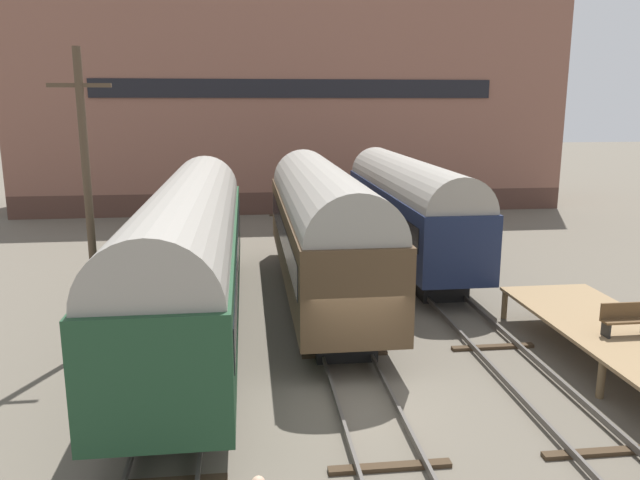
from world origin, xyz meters
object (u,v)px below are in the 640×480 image
at_px(train_car_green, 190,248).
at_px(train_car_brown, 322,224).
at_px(utility_pole, 88,197).
at_px(bench, 626,318).
at_px(train_car_navy, 407,204).

bearing_deg(train_car_green, train_car_brown, 35.03).
bearing_deg(train_car_brown, utility_pole, -153.05).
xyz_separation_m(train_car_brown, utility_pole, (-7.53, -3.83, 1.73)).
relative_size(train_car_green, bench, 12.79).
bearing_deg(utility_pole, bench, -14.46).
height_order(train_car_brown, train_car_green, train_car_brown).
relative_size(train_car_navy, utility_pole, 1.69).
distance_m(train_car_brown, bench, 10.89).
bearing_deg(train_car_navy, train_car_green, -138.20).
bearing_deg(bench, train_car_brown, 134.40).
bearing_deg(bench, utility_pole, 165.54).
bearing_deg(train_car_green, utility_pole, -168.80).
distance_m(train_car_brown, utility_pole, 8.62).
bearing_deg(utility_pole, train_car_green, 11.20).
bearing_deg(utility_pole, train_car_brown, 26.95).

